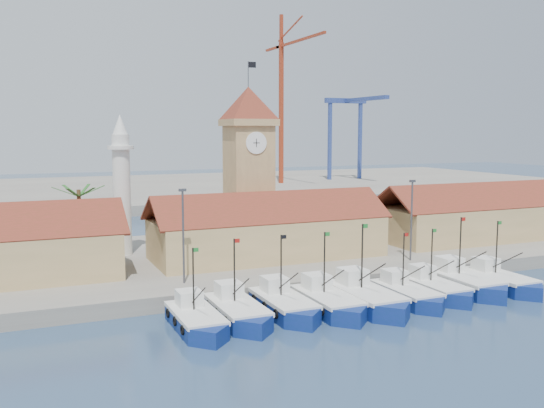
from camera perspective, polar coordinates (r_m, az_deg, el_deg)
name	(u,v)px	position (r m, az deg, el deg)	size (l,w,h in m)	color
ground	(358,318)	(53.03, 8.13, -10.62)	(400.00, 400.00, 0.00)	navy
quay	(255,257)	(73.72, -1.62, -4.97)	(140.00, 32.00, 1.50)	gray
terminal	(129,191)	(156.10, -13.30, 1.23)	(240.00, 80.00, 2.00)	gray
boat_0	(197,322)	(49.75, -7.09, -10.92)	(3.35, 9.19, 6.95)	navy
boat_1	(238,313)	(51.49, -3.19, -10.21)	(3.53, 9.68, 7.33)	navy
boat_2	(285,306)	(53.27, 1.25, -9.62)	(3.53, 9.67, 7.31)	navy
boat_3	(329,304)	(54.30, 5.37, -9.31)	(3.58, 9.81, 7.43)	navy
boat_4	(367,300)	(55.72, 8.94, -8.88)	(3.87, 10.59, 8.02)	navy
boat_5	(408,295)	(58.22, 12.67, -8.40)	(3.30, 9.05, 6.84)	navy
boat_6	(436,290)	(60.82, 15.19, -7.81)	(3.34, 9.14, 6.91)	navy
boat_7	(465,284)	(63.56, 17.73, -7.17)	(3.76, 10.29, 7.79)	navy
boat_8	(502,282)	(65.64, 20.80, -6.90)	(3.51, 9.60, 7.27)	navy
hall_center	(268,235)	(69.47, -0.41, -2.98)	(27.04, 10.13, 7.61)	tan
hall_right	(486,220)	(86.85, 19.46, -1.39)	(31.20, 10.13, 7.61)	tan
clock_tower	(249,163)	(74.11, -2.22, 3.84)	(5.80, 5.80, 22.70)	tan
minaret	(122,184)	(72.30, -13.96, 1.80)	(3.00, 3.00, 16.30)	silver
palm_tree	(80,219)	(70.08, -17.65, -1.35)	(5.60, 5.03, 8.39)	brown
lamp_posts	(302,223)	(62.07, 2.87, -1.84)	(80.70, 0.25, 9.03)	#3F3F44
crane_red_right	(284,90)	(161.07, 1.11, 10.68)	(1.00, 34.28, 44.00)	#992F17
gantry	(351,116)	(173.99, 7.48, 8.20)	(13.00, 22.00, 23.20)	#2D418A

